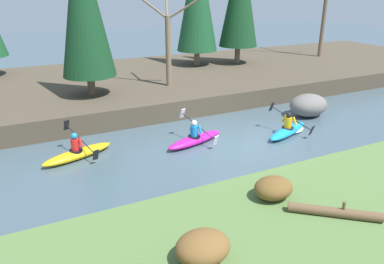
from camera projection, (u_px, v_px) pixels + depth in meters
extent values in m
plane|color=#425660|center=(237.00, 144.00, 14.84)|extent=(90.00, 90.00, 0.00)
cube|color=#56753D|center=(364.00, 217.00, 9.71)|extent=(44.00, 5.84, 0.50)
cube|color=#4C4233|center=(153.00, 82.00, 22.48)|extent=(44.00, 11.61, 0.92)
cylinder|color=brown|center=(91.00, 85.00, 17.97)|extent=(0.36, 0.36, 0.96)
cone|color=#143D1E|center=(83.00, 1.00, 16.58)|extent=(2.49, 2.49, 6.68)
cylinder|color=#7A664C|center=(197.00, 58.00, 24.89)|extent=(0.36, 0.36, 0.96)
cylinder|color=brown|center=(237.00, 55.00, 25.37)|extent=(0.36, 0.36, 1.16)
cylinder|color=#7A664C|center=(168.00, 52.00, 19.21)|extent=(0.28, 0.28, 3.56)
cylinder|color=#7A664C|center=(152.00, 7.00, 18.59)|extent=(1.35, 1.16, 1.21)
cylinder|color=#7A664C|center=(184.00, 9.00, 18.25)|extent=(1.41, 1.21, 1.07)
cylinder|color=#7A664C|center=(167.00, 5.00, 19.09)|extent=(0.64, 1.51, 1.34)
cylinder|color=brown|center=(324.00, 18.00, 27.08)|extent=(0.28, 0.28, 5.55)
ellipsoid|color=brown|center=(203.00, 247.00, 7.73)|extent=(1.19, 0.99, 0.64)
ellipsoid|color=brown|center=(273.00, 188.00, 10.04)|extent=(1.09, 0.91, 0.59)
ellipsoid|color=#1993D6|center=(288.00, 131.00, 15.71)|extent=(2.73, 1.58, 0.34)
cone|color=#1993D6|center=(301.00, 123.00, 16.57)|extent=(0.40, 0.32, 0.20)
cylinder|color=black|center=(288.00, 128.00, 15.63)|extent=(0.63, 0.63, 0.08)
cylinder|color=yellow|center=(288.00, 122.00, 15.53)|extent=(0.39, 0.39, 0.42)
sphere|color=black|center=(289.00, 115.00, 15.42)|extent=(0.30, 0.30, 0.23)
cylinder|color=yellow|center=(284.00, 119.00, 15.72)|extent=(0.17, 0.24, 0.35)
cylinder|color=yellow|center=(295.00, 121.00, 15.42)|extent=(0.17, 0.24, 0.35)
cylinder|color=black|center=(291.00, 118.00, 15.65)|extent=(0.76, 1.78, 0.65)
cube|color=black|center=(272.00, 107.00, 16.12)|extent=(0.25, 0.22, 0.41)
cube|color=black|center=(312.00, 130.00, 15.17)|extent=(0.25, 0.22, 0.41)
ellipsoid|color=white|center=(294.00, 129.00, 16.13)|extent=(1.28, 1.06, 0.18)
ellipsoid|color=#C61999|center=(195.00, 140.00, 14.81)|extent=(2.76, 1.33, 0.34)
cone|color=#C61999|center=(217.00, 132.00, 15.58)|extent=(0.39, 0.29, 0.20)
cylinder|color=black|center=(194.00, 137.00, 14.73)|extent=(0.60, 0.60, 0.08)
cylinder|color=#1984CC|center=(194.00, 131.00, 14.63)|extent=(0.37, 0.37, 0.42)
sphere|color=white|center=(194.00, 123.00, 14.52)|extent=(0.29, 0.29, 0.23)
cylinder|color=#1984CC|center=(192.00, 127.00, 14.83)|extent=(0.15, 0.24, 0.35)
cylinder|color=#1984CC|center=(200.00, 130.00, 14.50)|extent=(0.15, 0.24, 0.35)
cylinder|color=black|center=(198.00, 126.00, 14.73)|extent=(0.57, 1.85, 0.65)
cube|color=white|center=(182.00, 113.00, 15.27)|extent=(0.24, 0.21, 0.41)
cube|color=white|center=(215.00, 140.00, 14.19)|extent=(0.24, 0.21, 0.41)
ellipsoid|color=yellow|center=(78.00, 154.00, 13.56)|extent=(2.75, 1.46, 0.34)
cone|color=yellow|center=(107.00, 144.00, 14.38)|extent=(0.40, 0.31, 0.20)
cylinder|color=black|center=(76.00, 151.00, 13.47)|extent=(0.61, 0.61, 0.08)
cylinder|color=red|center=(75.00, 144.00, 13.38)|extent=(0.38, 0.38, 0.42)
sphere|color=#1E89D1|center=(74.00, 136.00, 13.26)|extent=(0.29, 0.29, 0.23)
cylinder|color=red|center=(74.00, 140.00, 13.57)|extent=(0.16, 0.24, 0.35)
cylinder|color=red|center=(81.00, 143.00, 13.26)|extent=(0.16, 0.24, 0.35)
cylinder|color=black|center=(81.00, 139.00, 13.49)|extent=(0.67, 1.82, 0.65)
cube|color=black|center=(66.00, 125.00, 14.00)|extent=(0.24, 0.22, 0.41)
cube|color=black|center=(96.00, 155.00, 12.98)|extent=(0.24, 0.22, 0.41)
ellipsoid|color=slate|center=(308.00, 105.00, 17.86)|extent=(1.90, 1.49, 1.07)
cylinder|color=brown|center=(334.00, 212.00, 9.28)|extent=(1.89, 1.60, 0.24)
cylinder|color=brown|center=(344.00, 205.00, 9.16)|extent=(0.08, 0.08, 0.20)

